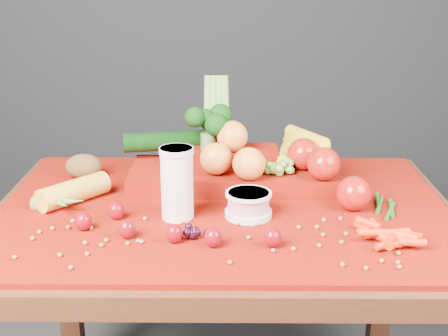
{
  "coord_description": "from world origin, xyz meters",
  "views": [
    {
      "loc": [
        0.01,
        -1.36,
        1.32
      ],
      "look_at": [
        0.0,
        0.02,
        0.85
      ],
      "focal_mm": 50.0,
      "sensor_mm": 36.0,
      "label": 1
    }
  ],
  "objects_px": {
    "yogurt_bowl": "(248,203)",
    "produce_mound": "(243,161)",
    "table": "(224,247)",
    "milk_glass": "(177,181)"
  },
  "relations": [
    {
      "from": "yogurt_bowl",
      "to": "produce_mound",
      "type": "bearing_deg",
      "value": 92.32
    },
    {
      "from": "produce_mound",
      "to": "yogurt_bowl",
      "type": "bearing_deg",
      "value": -87.68
    },
    {
      "from": "table",
      "to": "yogurt_bowl",
      "type": "bearing_deg",
      "value": -47.39
    },
    {
      "from": "table",
      "to": "produce_mound",
      "type": "relative_size",
      "value": 1.79
    },
    {
      "from": "yogurt_bowl",
      "to": "produce_mound",
      "type": "xyz_separation_m",
      "value": [
        -0.01,
        0.21,
        0.03
      ]
    },
    {
      "from": "table",
      "to": "milk_glass",
      "type": "relative_size",
      "value": 6.7
    },
    {
      "from": "table",
      "to": "yogurt_bowl",
      "type": "height_order",
      "value": "yogurt_bowl"
    },
    {
      "from": "milk_glass",
      "to": "produce_mound",
      "type": "height_order",
      "value": "produce_mound"
    },
    {
      "from": "table",
      "to": "yogurt_bowl",
      "type": "relative_size",
      "value": 10.32
    },
    {
      "from": "milk_glass",
      "to": "yogurt_bowl",
      "type": "height_order",
      "value": "milk_glass"
    }
  ]
}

